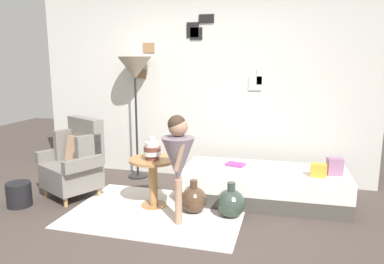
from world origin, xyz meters
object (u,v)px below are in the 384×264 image
Objects in this scene: vase_striped at (152,150)px; book_on_daybed at (235,164)px; armchair at (76,161)px; person_child at (178,155)px; magazine_basket at (19,194)px; demijohn_far at (231,203)px; daybed at (264,185)px; demijohn_near at (194,200)px; floor_lamp at (135,72)px; side_table at (153,173)px.

book_on_daybed is (0.85, 0.60, -0.27)m from vase_striped.
person_child reaches higher than armchair.
magazine_basket is (-1.53, -0.36, -0.54)m from vase_striped.
book_on_daybed is 0.56× the size of demijohn_far.
demijohn_far is at bearing -119.79° from daybed.
floor_lamp is at bearing 137.44° from demijohn_near.
vase_striped reaches higher than daybed.
side_table is at bearing 14.67° from magazine_basket.
person_child is (0.41, -0.34, 0.32)m from side_table.
side_table is 2.21× the size of vase_striped.
side_table is 0.56m from demijohn_near.
side_table is 1.47× the size of demijohn_far.
magazine_basket is (-2.43, -0.34, -0.02)m from demijohn_far.
magazine_basket is (-0.90, -1.37, -1.38)m from floor_lamp.
floor_lamp is 2.30m from demijohn_far.
armchair is at bearing 175.70° from demijohn_far.
person_child reaches higher than vase_striped.
person_child is at bearing -37.33° from vase_striped.
daybed reaches higher than demijohn_far.
person_child is at bearing -106.32° from demijohn_near.
side_table is 1.52× the size of demijohn_near.
demijohn_near is at bearing -5.13° from armchair.
vase_striped is at bearing -145.05° from book_on_daybed.
book_on_daybed is at bearing 34.95° from vase_striped.
armchair is at bearing -170.09° from daybed.
floor_lamp is at bearing 165.32° from daybed.
armchair is 1.69× the size of side_table.
person_child reaches higher than demijohn_near.
armchair reaches higher than vase_striped.
book_on_daybed is at bearing 169.27° from daybed.
armchair is at bearing 163.62° from person_child.
side_table is 1.60m from floor_lamp.
vase_striped is at bearing -58.06° from floor_lamp.
demijohn_near is at bearing 178.77° from demijohn_far.
side_table is 1.59m from magazine_basket.
book_on_daybed reaches higher than demijohn_far.
demijohn_far is (-0.31, -0.55, -0.04)m from daybed.
daybed is at bearing -14.68° from floor_lamp.
floor_lamp is 4.56× the size of demijohn_near.
book_on_daybed is 2.58m from magazine_basket.
demijohn_far is (0.05, -0.62, -0.26)m from book_on_daybed.
armchair is 2.57× the size of demijohn_near.
book_on_daybed reaches higher than magazine_basket.
floor_lamp is 7.83× the size of book_on_daybed.
daybed is 0.91m from demijohn_near.
demijohn_near is 0.97× the size of demijohn_far.
person_child is at bearing -51.97° from floor_lamp.
magazine_basket is at bearing -166.87° from vase_striped.
daybed is 1.68× the size of person_child.
vase_striped is at bearing 178.68° from demijohn_far.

